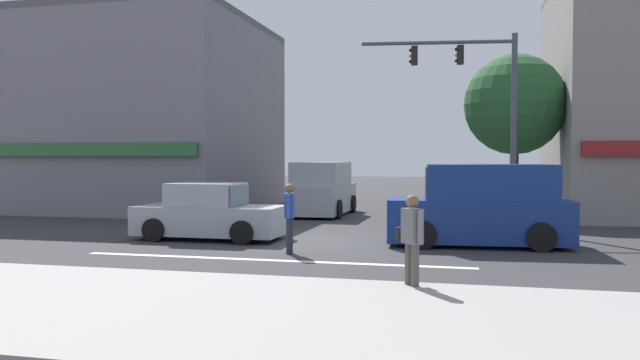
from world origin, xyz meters
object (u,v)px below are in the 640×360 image
at_px(van_crossing_leftbound, 323,190).
at_px(pedestrian_mid_crossing, 290,214).
at_px(traffic_light_mast, 482,98).
at_px(street_tree, 515,105).
at_px(utility_pole_near_left, 126,102).
at_px(pedestrian_foreground_with_bag, 411,238).
at_px(van_parked_curbside, 481,207).
at_px(sedan_approaching_near, 209,214).

xyz_separation_m(van_crossing_leftbound, pedestrian_mid_crossing, (1.55, -9.97, -0.06)).
relative_size(traffic_light_mast, van_crossing_leftbound, 1.35).
xyz_separation_m(street_tree, utility_pole_near_left, (-14.78, -2.52, 0.18)).
bearing_deg(pedestrian_foreground_with_bag, van_crossing_leftbound, 109.14).
bearing_deg(van_parked_curbside, pedestrian_foreground_with_bag, -101.10).
bearing_deg(traffic_light_mast, van_crossing_leftbound, 148.81).
bearing_deg(sedan_approaching_near, utility_pole_near_left, 136.03).
relative_size(utility_pole_near_left, sedan_approaching_near, 2.10).
relative_size(street_tree, traffic_light_mast, 1.00).
bearing_deg(traffic_light_mast, pedestrian_foreground_with_bag, -97.34).
bearing_deg(pedestrian_foreground_with_bag, pedestrian_mid_crossing, 130.38).
relative_size(van_crossing_leftbound, pedestrian_foreground_with_bag, 2.76).
distance_m(utility_pole_near_left, pedestrian_mid_crossing, 12.46).
distance_m(van_crossing_leftbound, pedestrian_mid_crossing, 10.09).
xyz_separation_m(traffic_light_mast, van_crossing_leftbound, (-6.08, 3.68, -3.17)).
height_order(street_tree, traffic_light_mast, traffic_light_mast).
distance_m(utility_pole_near_left, sedan_approaching_near, 9.22).
relative_size(van_parked_curbside, pedestrian_mid_crossing, 2.83).
relative_size(van_parked_curbside, sedan_approaching_near, 1.15).
distance_m(van_crossing_leftbound, pedestrian_foreground_with_bag, 14.57).
bearing_deg(sedan_approaching_near, street_tree, 43.85).
xyz_separation_m(van_crossing_leftbound, pedestrian_foreground_with_bag, (4.78, -13.76, -0.05)).
bearing_deg(van_crossing_leftbound, sedan_approaching_near, -99.89).
xyz_separation_m(utility_pole_near_left, van_crossing_leftbound, (7.45, 2.10, -3.46)).
distance_m(traffic_light_mast, sedan_approaching_near, 9.27).
height_order(utility_pole_near_left, pedestrian_mid_crossing, utility_pole_near_left).
height_order(van_crossing_leftbound, pedestrian_mid_crossing, van_crossing_leftbound).
relative_size(van_crossing_leftbound, pedestrian_mid_crossing, 2.76).
xyz_separation_m(traffic_light_mast, pedestrian_foreground_with_bag, (-1.30, -10.08, -3.22)).
bearing_deg(van_crossing_leftbound, utility_pole_near_left, -164.23).
height_order(van_parked_curbside, sedan_approaching_near, van_parked_curbside).
bearing_deg(traffic_light_mast, pedestrian_mid_crossing, -125.72).
bearing_deg(van_crossing_leftbound, van_parked_curbside, -51.25).
height_order(street_tree, pedestrian_mid_crossing, street_tree).
relative_size(street_tree, pedestrian_mid_crossing, 3.70).
distance_m(utility_pole_near_left, van_parked_curbside, 14.90).
bearing_deg(utility_pole_near_left, van_crossing_leftbound, 15.77).
bearing_deg(pedestrian_foreground_with_bag, van_parked_curbside, 78.90).
xyz_separation_m(street_tree, van_crossing_leftbound, (-7.33, -0.42, -3.27)).
distance_m(utility_pole_near_left, traffic_light_mast, 13.62).
distance_m(street_tree, utility_pole_near_left, 14.99).
bearing_deg(pedestrian_mid_crossing, van_parked_curbside, 29.14).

